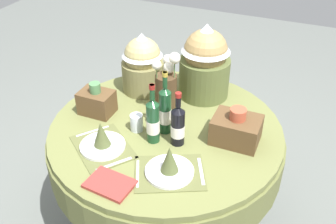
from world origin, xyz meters
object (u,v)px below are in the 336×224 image
Objects in this scene: place_setting_right at (169,166)px; place_setting_left at (102,141)px; woven_basket_side_right at (236,129)px; gift_tub_back_centre at (205,59)px; woven_basket_side_left at (97,102)px; flower_vase at (167,88)px; gift_tub_back_left at (143,61)px; wine_bottle_rear at (153,120)px; tumbler_near_right at (137,123)px; wine_bottle_centre at (165,110)px; dining_table at (166,146)px; book_on_table at (110,184)px; wine_bottle_left at (178,125)px.

place_setting_left is at bearing 173.93° from place_setting_right.
place_setting_right is 1.67× the size of woven_basket_side_right.
woven_basket_side_left is (-0.52, -0.44, -0.18)m from gift_tub_back_centre.
flower_vase is 1.58× the size of woven_basket_side_right.
woven_basket_side_left is (-0.14, -0.35, -0.13)m from gift_tub_back_left.
place_setting_left is at bearing -143.89° from wine_bottle_rear.
wine_bottle_centre is at bearing 18.41° from tumbler_near_right.
wine_bottle_centre reaches higher than woven_basket_side_right.
place_setting_left is 2.14× the size of woven_basket_side_left.
place_setting_left is at bearing -111.41° from flower_vase.
dining_table is 0.35m from flower_vase.
place_setting_right is 1.92× the size of book_on_table.
woven_basket_side_right reaches higher than place_setting_right.
gift_tub_back_left reaches higher than place_setting_right.
place_setting_left is 0.50m from flower_vase.
place_setting_left is 0.34m from woven_basket_side_left.
dining_table is at bearing -68.61° from flower_vase.
flower_vase is (-0.06, 0.15, 0.31)m from dining_table.
wine_bottle_centre is (0.25, 0.26, 0.10)m from place_setting_left.
tumbler_near_right is (-0.31, 0.25, 0.00)m from place_setting_right.
tumbler_near_right is at bearing 140.26° from place_setting_right.
woven_basket_side_left is (-0.29, 0.06, 0.03)m from tumbler_near_right.
woven_basket_side_right is (0.41, 0.17, -0.05)m from wine_bottle_rear.
wine_bottle_rear is at bearing -15.26° from woven_basket_side_left.
flower_vase is 0.69m from book_on_table.
flower_vase reaches higher than wine_bottle_left.
woven_basket_side_left reaches higher than place_setting_left.
gift_tub_back_left is at bearing 157.01° from woven_basket_side_right.
place_setting_right is at bearing -77.67° from wine_bottle_left.
wine_bottle_left is 3.20× the size of tumbler_near_right.
wine_bottle_left is (0.35, 0.19, 0.07)m from place_setting_left.
tumbler_near_right is (-0.14, -0.09, 0.20)m from dining_table.
gift_tub_back_centre is (0.22, 0.51, 0.20)m from tumbler_near_right.
dining_table is 3.40× the size of flower_vase.
gift_tub_back_left is at bearing 121.45° from wine_bottle_rear.
wine_bottle_rear is 0.89× the size of gift_tub_back_left.
wine_bottle_left reaches higher than woven_basket_side_left.
dining_table is 4.29× the size of wine_bottle_left.
gift_tub_back_left reaches higher than tumbler_near_right.
woven_basket_side_left is 0.83m from woven_basket_side_right.
wine_bottle_centre reaches higher than woven_basket_side_left.
flower_vase is 0.29m from wine_bottle_rear.
place_setting_right is 0.28m from wine_bottle_rear.
flower_vase is 0.30m from gift_tub_back_left.
place_setting_left is 1.71× the size of woven_basket_side_right.
book_on_table is at bearing -53.45° from woven_basket_side_left.
flower_vase reaches higher than wine_bottle_rear.
book_on_table is 0.91m from gift_tub_back_left.
woven_basket_side_left reaches higher than dining_table.
tumbler_near_right is 0.45× the size of book_on_table.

